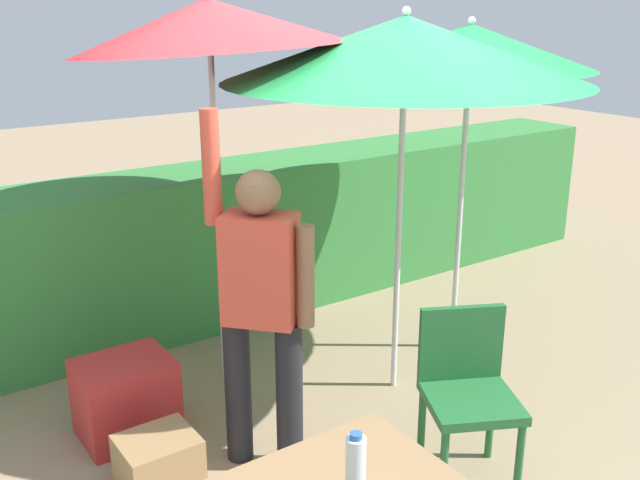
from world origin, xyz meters
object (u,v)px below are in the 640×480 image
Objects in this scene: umbrella_orange at (470,47)px; cooler_box at (126,398)px; bottle_water at (356,466)px; umbrella_rainbow at (405,49)px; chair_plastic at (467,386)px; person_vendor at (261,300)px; crate_cardboard at (159,463)px; umbrella_yellow at (209,25)px.

cooler_box is at bearing 173.59° from umbrella_orange.
bottle_water is (0.12, -1.95, 0.65)m from cooler_box.
cooler_box is at bearing 164.46° from umbrella_rainbow.
cooler_box is (-1.30, 1.35, -0.28)m from chair_plastic.
crate_cardboard is at bearing 169.98° from person_vendor.
umbrella_orange is at bearing 37.80° from bottle_water.
umbrella_orange is 3.06m from crate_cardboard.
chair_plastic reaches higher than cooler_box.
cooler_box is at bearing 93.56° from bottle_water.
umbrella_yellow reaches higher than umbrella_orange.
umbrella_orange is 2.16m from chair_plastic.
bottle_water is at bearing -152.90° from chair_plastic.
umbrella_orange is 1.20× the size of person_vendor.
crate_cardboard is (-0.56, 0.10, -0.79)m from person_vendor.
umbrella_yellow is 2.67m from bottle_water.
umbrella_yellow is at bearing 74.04° from bottle_water.
person_vendor is at bearing 139.17° from chair_plastic.
umbrella_orange is 1.64m from umbrella_yellow.
umbrella_orange is at bearing 12.84° from person_vendor.
umbrella_yellow is 2.38m from crate_cardboard.
umbrella_rainbow is 1.61m from person_vendor.
person_vendor is at bearing -167.16° from umbrella_orange.
person_vendor reaches higher than cooler_box.
umbrella_orange is at bearing 47.32° from chair_plastic.
umbrella_rainbow is 4.53× the size of cooler_box.
umbrella_orange is at bearing 14.80° from umbrella_rainbow.
chair_plastic is 1.73× the size of cooler_box.
person_vendor is (-1.80, -0.41, -1.14)m from umbrella_orange.
person_vendor is at bearing -52.70° from cooler_box.
person_vendor is (-0.25, -0.93, -1.29)m from umbrella_yellow.
umbrella_rainbow reaches higher than person_vendor.
person_vendor is 7.83× the size of bottle_water.
bottle_water is (0.17, -1.38, 0.73)m from crate_cardboard.
cooler_box is 0.58m from crate_cardboard.
cooler_box is at bearing 133.88° from chair_plastic.
bottle_water reaches higher than cooler_box.
umbrella_orange is 2.97m from cooler_box.
umbrella_rainbow is 2.61× the size of chair_plastic.
chair_plastic is at bearing -71.45° from umbrella_yellow.
umbrella_yellow is 2.15m from cooler_box.
person_vendor reaches higher than chair_plastic.
umbrella_yellow is at bearing 161.26° from umbrella_orange.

